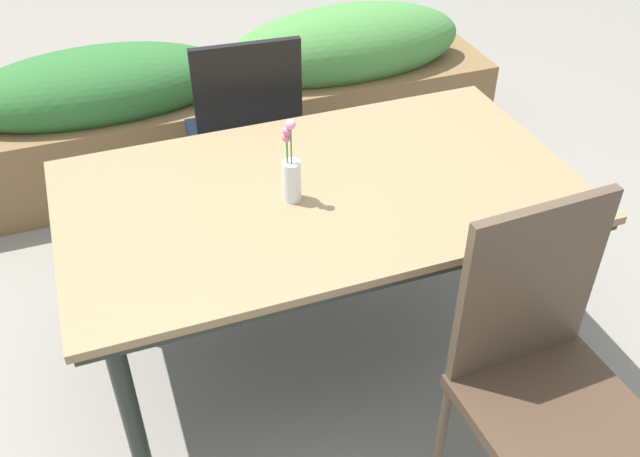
# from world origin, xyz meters

# --- Properties ---
(ground_plane) EXTENTS (12.00, 12.00, 0.00)m
(ground_plane) POSITION_xyz_m (0.00, 0.00, 0.00)
(ground_plane) COLOR gray
(dining_table) EXTENTS (1.63, 0.92, 0.74)m
(dining_table) POSITION_xyz_m (0.06, -0.02, 0.67)
(dining_table) COLOR #8C704C
(dining_table) RESTS_ON ground
(chair_near_right) EXTENTS (0.47, 0.47, 1.01)m
(chair_near_right) POSITION_xyz_m (0.42, -0.78, 0.56)
(chair_near_right) COLOR #463324
(chair_near_right) RESTS_ON ground
(chair_far_side) EXTENTS (0.46, 0.46, 0.97)m
(chair_far_side) POSITION_xyz_m (0.01, 0.73, 0.54)
(chair_far_side) COLOR black
(chair_far_side) RESTS_ON ground
(flower_vase) EXTENTS (0.06, 0.06, 0.28)m
(flower_vase) POSITION_xyz_m (-0.04, -0.05, 0.83)
(flower_vase) COLOR silver
(flower_vase) RESTS_ON dining_table
(planter_box) EXTENTS (2.71, 0.52, 0.75)m
(planter_box) POSITION_xyz_m (0.11, 1.36, 0.35)
(planter_box) COLOR brown
(planter_box) RESTS_ON ground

